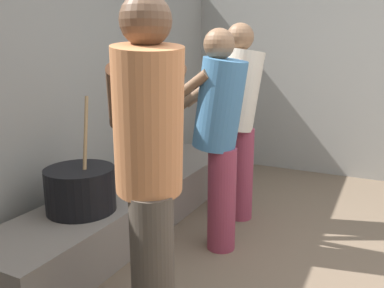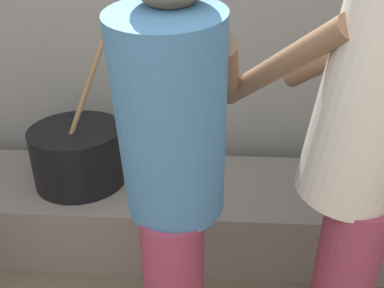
{
  "view_description": "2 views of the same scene",
  "coord_description": "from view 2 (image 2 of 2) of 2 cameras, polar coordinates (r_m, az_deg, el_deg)",
  "views": [
    {
      "loc": [
        -2.03,
        0.2,
        1.41
      ],
      "look_at": [
        0.28,
        1.36,
        0.79
      ],
      "focal_mm": 37.33,
      "sensor_mm": 36.0,
      "label": 1
    },
    {
      "loc": [
        0.55,
        0.2,
        1.51
      ],
      "look_at": [
        0.46,
        1.67,
        0.74
      ],
      "focal_mm": 38.66,
      "sensor_mm": 36.0,
      "label": 2
    }
  ],
  "objects": [
    {
      "name": "cooking_pot_main",
      "position": [
        2.15,
        -15.36,
        -1.42
      ],
      "size": [
        0.46,
        0.46,
        0.75
      ],
      "color": "black",
      "rests_on": "hearth_ledge"
    },
    {
      "name": "hearth_ledge",
      "position": [
        2.22,
        1.48,
        -9.34
      ],
      "size": [
        2.79,
        0.6,
        0.35
      ],
      "primitive_type": "cube",
      "color": "slate",
      "rests_on": "ground_plane"
    },
    {
      "name": "cook_in_cream_shirt",
      "position": [
        1.31,
        22.26,
        -1.57
      ],
      "size": [
        0.64,
        0.73,
        1.6
      ],
      "color": "#8C3347",
      "rests_on": "ground_plane"
    },
    {
      "name": "block_enclosure_rear",
      "position": [
        2.4,
        -10.35,
        16.15
      ],
      "size": [
        5.62,
        0.2,
        2.1
      ],
      "primitive_type": "cube",
      "color": "gray",
      "rests_on": "ground_plane"
    },
    {
      "name": "cook_in_blue_shirt",
      "position": [
        1.21,
        -2.65,
        -3.93
      ],
      "size": [
        0.38,
        0.67,
        1.54
      ],
      "color": "#8C3347",
      "rests_on": "ground_plane"
    }
  ]
}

